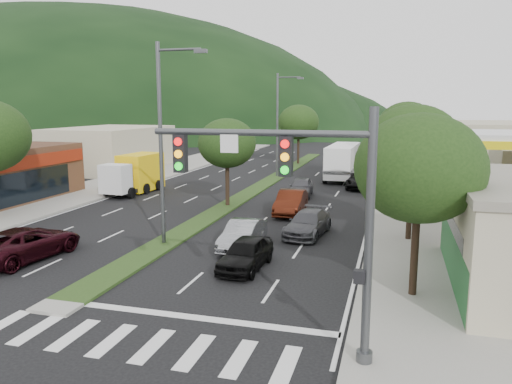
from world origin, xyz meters
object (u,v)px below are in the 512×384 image
(tree_med_far, at_px, (299,122))
(car_queue_d, at_px, (361,180))
(tree_r_b, at_px, (413,145))
(car_queue_a, at_px, (246,253))
(traffic_signal, at_px, (310,197))
(car_queue_c, at_px, (291,202))
(box_truck, at_px, (136,175))
(car_queue_f, at_px, (368,166))
(motorhome, at_px, (343,161))
(streetlight_mid, at_px, (279,120))
(tree_r_c, at_px, (409,140))
(sedan_silver, at_px, (243,235))
(suv_maroon, at_px, (26,243))
(tree_r_d, at_px, (407,127))
(car_queue_b, at_px, (308,223))
(tree_med_near, at_px, (227,143))
(streetlight_near, at_px, (164,135))
(tree_r_a, at_px, (419,168))
(tree_r_e, at_px, (405,126))
(car_queue_e, at_px, (301,187))

(tree_med_far, height_order, car_queue_d, tree_med_far)
(tree_r_b, height_order, car_queue_a, tree_r_b)
(car_queue_a, bearing_deg, traffic_signal, -58.37)
(car_queue_c, height_order, box_truck, box_truck)
(car_queue_f, bearing_deg, motorhome, -115.78)
(streetlight_mid, height_order, box_truck, streetlight_mid)
(tree_r_c, distance_m, sedan_silver, 14.55)
(tree_med_far, relative_size, suv_maroon, 1.30)
(tree_r_d, bearing_deg, car_queue_f, 112.40)
(car_queue_a, xyz_separation_m, motorhome, (1.25, 27.89, 1.05))
(car_queue_b, bearing_deg, traffic_signal, -73.82)
(car_queue_b, bearing_deg, tree_med_near, 144.17)
(car_queue_c, bearing_deg, traffic_signal, -79.09)
(tree_med_near, bearing_deg, suv_maroon, -110.13)
(tree_med_far, bearing_deg, streetlight_near, -89.67)
(tree_r_a, xyz_separation_m, tree_med_near, (-12.00, 14.00, -0.39))
(tree_med_far, relative_size, box_truck, 1.09)
(car_queue_f, height_order, box_truck, box_truck)
(tree_r_a, bearing_deg, car_queue_c, 119.38)
(tree_r_e, bearing_deg, box_truck, -138.33)
(tree_med_far, height_order, suv_maroon, tree_med_far)
(streetlight_mid, bearing_deg, streetlight_near, -90.00)
(tree_r_a, distance_m, tree_med_far, 41.76)
(tree_r_b, distance_m, tree_r_c, 8.01)
(suv_maroon, bearing_deg, sedan_silver, -147.72)
(car_queue_e, bearing_deg, tree_med_far, 97.18)
(tree_r_c, height_order, streetlight_mid, streetlight_mid)
(tree_r_a, distance_m, car_queue_e, 21.34)
(motorhome, bearing_deg, tree_med_far, 122.33)
(tree_med_far, distance_m, suv_maroon, 40.38)
(suv_maroon, distance_m, car_queue_b, 14.09)
(streetlight_mid, relative_size, sedan_silver, 2.41)
(streetlight_mid, xyz_separation_m, suv_maroon, (-5.27, -28.83, -4.84))
(car_queue_b, xyz_separation_m, car_queue_c, (-1.98, 5.00, 0.11))
(car_queue_e, height_order, car_queue_f, car_queue_e)
(tree_med_near, xyz_separation_m, box_truck, (-8.96, 3.34, -2.97))
(tree_r_b, relative_size, car_queue_e, 1.65)
(traffic_signal, height_order, car_queue_f, traffic_signal)
(car_queue_e, bearing_deg, tree_r_a, -72.49)
(suv_maroon, xyz_separation_m, motorhome, (11.43, 29.25, 1.00))
(tree_r_d, height_order, car_queue_a, tree_r_d)
(car_queue_f, bearing_deg, car_queue_e, -109.86)
(traffic_signal, bearing_deg, tree_r_e, 85.91)
(traffic_signal, height_order, tree_med_far, tree_med_far)
(streetlight_near, height_order, car_queue_c, streetlight_near)
(car_queue_b, height_order, box_truck, box_truck)
(tree_r_b, relative_size, car_queue_c, 1.49)
(streetlight_near, bearing_deg, sedan_silver, 7.63)
(car_queue_d, xyz_separation_m, box_truck, (-17.44, -7.09, 0.76))
(tree_r_e, relative_size, sedan_silver, 1.61)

